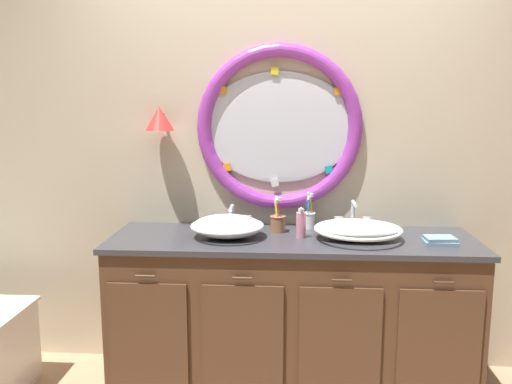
{
  "coord_description": "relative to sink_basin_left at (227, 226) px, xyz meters",
  "views": [
    {
      "loc": [
        0.04,
        -2.64,
        1.63
      ],
      "look_at": [
        -0.15,
        0.25,
        1.13
      ],
      "focal_mm": 37.62,
      "sensor_mm": 36.0,
      "label": 1
    }
  ],
  "objects": [
    {
      "name": "folded_hand_towel",
      "position": [
        1.13,
        -0.06,
        -0.05
      ],
      "size": [
        0.17,
        0.12,
        0.04
      ],
      "color": "#7593A8",
      "rests_on": "vanity_counter"
    },
    {
      "name": "faucet_set_left",
      "position": [
        -0.0,
        0.25,
        -0.01
      ],
      "size": [
        0.23,
        0.14,
        0.14
      ],
      "color": "silver",
      "rests_on": "vanity_counter"
    },
    {
      "name": "soap_dispenser",
      "position": [
        0.4,
        0.02,
        0.01
      ],
      "size": [
        0.05,
        0.06,
        0.17
      ],
      "color": "pink",
      "rests_on": "vanity_counter"
    },
    {
      "name": "back_wall_assembly",
      "position": [
        0.3,
        0.37,
        0.37
      ],
      "size": [
        6.4,
        0.26,
        2.6
      ],
      "color": "beige",
      "rests_on": "ground_plane"
    },
    {
      "name": "sink_basin_left",
      "position": [
        0.0,
        0.0,
        0.0
      ],
      "size": [
        0.41,
        0.41,
        0.13
      ],
      "color": "white",
      "rests_on": "vanity_counter"
    },
    {
      "name": "sink_basin_right",
      "position": [
        0.71,
        0.0,
        -0.01
      ],
      "size": [
        0.48,
        0.48,
        0.11
      ],
      "color": "white",
      "rests_on": "vanity_counter"
    },
    {
      "name": "toothbrush_holder_left",
      "position": [
        0.27,
        0.14,
        -0.01
      ],
      "size": [
        0.09,
        0.09,
        0.21
      ],
      "color": "#996647",
      "rests_on": "vanity_counter"
    },
    {
      "name": "toothbrush_holder_right",
      "position": [
        0.46,
        0.25,
        -0.01
      ],
      "size": [
        0.08,
        0.08,
        0.22
      ],
      "color": "white",
      "rests_on": "vanity_counter"
    },
    {
      "name": "vanity_counter",
      "position": [
        0.36,
        0.03,
        -0.5
      ],
      "size": [
        2.01,
        0.65,
        0.88
      ],
      "color": "brown",
      "rests_on": "ground_plane"
    },
    {
      "name": "faucet_set_right",
      "position": [
        0.71,
        0.25,
        0.0
      ],
      "size": [
        0.22,
        0.14,
        0.17
      ],
      "color": "silver",
      "rests_on": "vanity_counter"
    }
  ]
}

